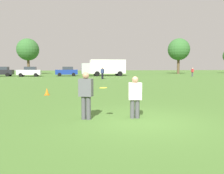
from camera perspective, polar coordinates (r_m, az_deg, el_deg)
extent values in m
plane|color=#47702D|center=(7.76, 7.67, -8.68)|extent=(195.57, 195.57, 0.00)
cylinder|color=#4C4C51|center=(7.94, -7.29, -5.30)|extent=(0.16, 0.16, 0.83)
cylinder|color=#4C4C51|center=(7.88, -6.05, -5.37)|extent=(0.16, 0.16, 0.83)
cube|color=#595960|center=(7.81, -6.73, -0.12)|extent=(0.54, 0.43, 0.62)
sphere|color=tan|center=(7.78, -6.76, 2.96)|extent=(0.24, 0.24, 0.24)
cylinder|color=#4C4C51|center=(8.11, 6.52, -5.61)|extent=(0.16, 0.16, 0.68)
cylinder|color=#4C4C51|center=(8.09, 5.26, -5.62)|extent=(0.16, 0.16, 0.68)
cube|color=silver|center=(8.00, 5.93, -1.07)|extent=(0.50, 0.34, 0.61)
sphere|color=tan|center=(7.97, 5.96, 1.89)|extent=(0.23, 0.23, 0.23)
cylinder|color=yellow|center=(7.62, -2.24, -0.19)|extent=(0.27, 0.27, 0.04)
cube|color=#D8590C|center=(15.13, -16.36, -1.95)|extent=(0.32, 0.32, 0.03)
cone|color=orange|center=(15.10, -16.39, -1.05)|extent=(0.24, 0.24, 0.45)
cube|color=black|center=(46.91, -26.56, 3.42)|extent=(4.23, 1.88, 0.90)
cube|color=#2D333D|center=(46.83, -26.30, 4.31)|extent=(2.03, 1.68, 0.64)
cylinder|color=black|center=(45.61, -25.31, 2.87)|extent=(0.66, 0.23, 0.66)
cylinder|color=black|center=(47.54, -24.70, 2.97)|extent=(0.66, 0.23, 0.66)
cube|color=silver|center=(43.86, -20.52, 3.55)|extent=(4.23, 1.88, 0.90)
cube|color=#2D333D|center=(43.80, -20.23, 4.50)|extent=(2.03, 1.68, 0.64)
cylinder|color=black|center=(43.14, -22.44, 2.87)|extent=(0.66, 0.23, 0.66)
cylinder|color=black|center=(45.10, -21.92, 2.97)|extent=(0.66, 0.23, 0.66)
cylinder|color=black|center=(42.68, -19.01, 2.96)|extent=(0.66, 0.23, 0.66)
cylinder|color=black|center=(44.65, -18.63, 3.06)|extent=(0.66, 0.23, 0.66)
cube|color=navy|center=(43.91, -11.58, 3.78)|extent=(4.23, 1.88, 0.90)
cube|color=#2D333D|center=(43.89, -11.27, 4.73)|extent=(2.03, 1.68, 0.64)
cylinder|color=black|center=(42.97, -13.34, 3.12)|extent=(0.66, 0.23, 0.66)
cylinder|color=black|center=(44.96, -13.21, 3.21)|extent=(0.66, 0.23, 0.66)
cylinder|color=black|center=(42.92, -9.86, 3.18)|extent=(0.66, 0.23, 0.66)
cylinder|color=black|center=(44.92, -9.89, 3.27)|extent=(0.66, 0.23, 0.66)
cube|color=white|center=(43.72, -1.15, 5.26)|extent=(6.85, 2.63, 2.70)
cube|color=#B2B2B7|center=(43.24, -6.67, 4.76)|extent=(1.84, 2.33, 2.00)
cylinder|color=black|center=(42.08, -3.82, 3.41)|extent=(0.97, 0.30, 0.96)
cylinder|color=black|center=(44.80, -4.23, 3.52)|extent=(0.97, 0.30, 0.96)
cylinder|color=black|center=(42.82, 2.07, 3.45)|extent=(0.97, 0.30, 0.96)
cylinder|color=black|center=(45.50, 1.32, 3.56)|extent=(0.97, 0.30, 0.96)
cylinder|color=#4C4C51|center=(43.46, 20.01, 3.07)|extent=(0.15, 0.15, 0.82)
cylinder|color=#4C4C51|center=(43.59, 19.87, 3.08)|extent=(0.15, 0.15, 0.82)
cube|color=red|center=(43.50, 19.97, 3.99)|extent=(0.33, 0.48, 0.58)
sphere|color=beige|center=(43.50, 19.99, 4.51)|extent=(0.22, 0.22, 0.22)
cylinder|color=black|center=(32.91, -2.61, 2.81)|extent=(0.16, 0.16, 0.87)
cylinder|color=black|center=(32.81, -2.35, 2.80)|extent=(0.16, 0.16, 0.87)
cube|color=navy|center=(32.84, -2.49, 4.10)|extent=(0.53, 0.51, 0.62)
sphere|color=tan|center=(32.83, -2.49, 4.83)|extent=(0.24, 0.24, 0.24)
cylinder|color=brown|center=(57.62, -20.66, 4.95)|extent=(0.61, 0.61, 3.69)
sphere|color=#33662D|center=(57.76, -20.80, 9.00)|extent=(5.27, 5.27, 5.27)
cylinder|color=brown|center=(58.86, 16.66, 5.13)|extent=(0.64, 0.64, 3.82)
sphere|color=#33662D|center=(59.02, 16.77, 9.25)|extent=(5.46, 5.46, 5.46)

